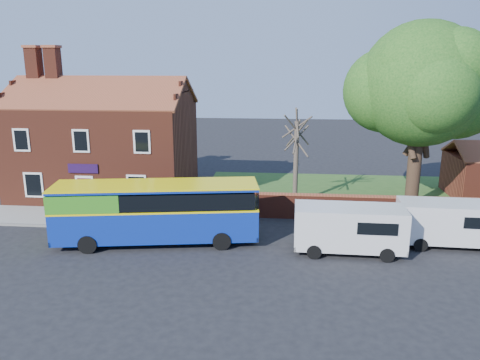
# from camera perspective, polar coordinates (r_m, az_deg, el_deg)

# --- Properties ---
(ground) EXTENTS (120.00, 120.00, 0.00)m
(ground) POSITION_cam_1_polar(r_m,az_deg,el_deg) (23.79, -9.64, -9.55)
(ground) COLOR black
(ground) RESTS_ON ground
(pavement) EXTENTS (18.00, 3.50, 0.12)m
(pavement) POSITION_cam_1_polar(r_m,az_deg,el_deg) (31.17, -19.44, -4.27)
(pavement) COLOR gray
(pavement) RESTS_ON ground
(kerb) EXTENTS (18.00, 0.15, 0.14)m
(kerb) POSITION_cam_1_polar(r_m,az_deg,el_deg) (29.68, -20.84, -5.30)
(kerb) COLOR slate
(kerb) RESTS_ON ground
(grass_strip) EXTENTS (26.00, 12.00, 0.04)m
(grass_strip) POSITION_cam_1_polar(r_m,az_deg,el_deg) (35.98, 16.56, -1.69)
(grass_strip) COLOR #426B28
(grass_strip) RESTS_ON ground
(shop_building) EXTENTS (12.30, 8.13, 10.50)m
(shop_building) POSITION_cam_1_polar(r_m,az_deg,el_deg) (35.51, -16.10, 3.77)
(shop_building) COLOR maroon
(shop_building) RESTS_ON ground
(boundary_wall) EXTENTS (22.00, 0.38, 1.60)m
(boundary_wall) POSITION_cam_1_polar(r_m,az_deg,el_deg) (30.14, 18.77, -3.34)
(boundary_wall) COLOR maroon
(boundary_wall) RESTS_ON ground
(bus) EXTENTS (11.03, 4.41, 3.27)m
(bus) POSITION_cam_1_polar(r_m,az_deg,el_deg) (25.40, -10.91, -3.60)
(bus) COLOR #0E2B9A
(bus) RESTS_ON ground
(van_near) EXTENTS (5.55, 2.38, 2.42)m
(van_near) POSITION_cam_1_polar(r_m,az_deg,el_deg) (24.49, 13.18, -5.62)
(van_near) COLOR silver
(van_near) RESTS_ON ground
(van_far) EXTENTS (5.47, 2.40, 2.37)m
(van_far) POSITION_cam_1_polar(r_m,az_deg,el_deg) (27.11, 24.42, -4.67)
(van_far) COLOR silver
(van_far) RESTS_ON ground
(large_tree) EXTENTS (9.89, 7.83, 12.06)m
(large_tree) POSITION_cam_1_polar(r_m,az_deg,el_deg) (32.19, 21.32, 10.40)
(large_tree) COLOR black
(large_tree) RESTS_ON ground
(bare_tree) EXTENTS (2.34, 2.79, 6.24)m
(bare_tree) POSITION_cam_1_polar(r_m,az_deg,el_deg) (31.69, 6.84, 2.63)
(bare_tree) COLOR #4C4238
(bare_tree) RESTS_ON ground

